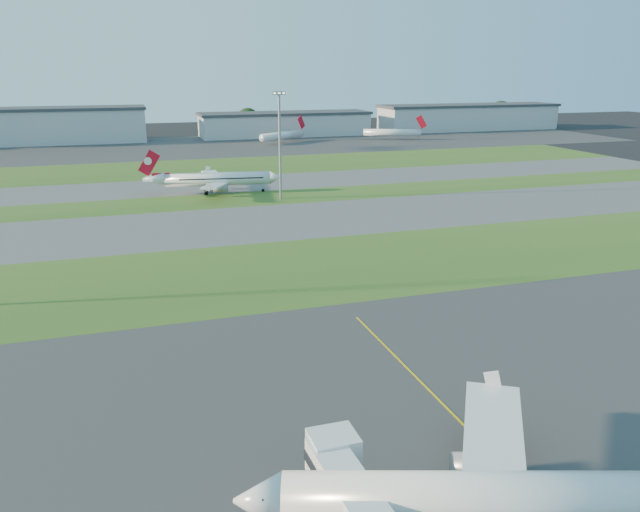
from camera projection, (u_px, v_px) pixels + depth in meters
name	position (u px, v px, depth m)	size (l,w,h in m)	color
ground	(431.00, 456.00, 51.83)	(700.00, 700.00, 0.00)	black
apron_near	(431.00, 456.00, 51.82)	(300.00, 70.00, 0.01)	#333335
grass_strip_a	(277.00, 271.00, 99.21)	(300.00, 34.00, 0.01)	#2F541C
taxiway_a	(239.00, 224.00, 129.28)	(300.00, 32.00, 0.01)	#515154
grass_strip_b	(219.00, 201.00, 152.06)	(300.00, 18.00, 0.01)	#2F541C
taxiway_b	(207.00, 185.00, 172.11)	(300.00, 26.00, 0.01)	#515154
grass_strip_c	(192.00, 168.00, 202.18)	(300.00, 40.00, 0.01)	#2F541C
apron_far	(175.00, 147.00, 256.85)	(400.00, 80.00, 0.01)	#333335
yellow_line	(483.00, 445.00, 53.30)	(0.25, 60.00, 0.02)	gold
airliner_parked	(516.00, 503.00, 40.22)	(35.58, 30.00, 11.48)	silver
airliner_taxiing	(217.00, 179.00, 160.30)	(32.99, 27.81, 10.33)	silver
mini_jet_near	(283.00, 135.00, 270.34)	(24.61, 17.54, 9.48)	silver
mini_jet_far	(393.00, 132.00, 282.57)	(27.25, 12.48, 9.48)	silver
light_mast_centre	(280.00, 138.00, 150.39)	(3.20, 0.70, 25.80)	gray
hangar_west	(61.00, 125.00, 268.73)	(71.40, 23.00, 15.20)	#A8AAB0
hangar_east	(285.00, 124.00, 298.77)	(81.60, 23.00, 11.20)	#A8AAB0
hangar_far_east	(468.00, 117.00, 327.94)	(96.90, 23.00, 13.20)	#A8AAB0
tree_mid_west	(121.00, 126.00, 286.64)	(9.90, 9.90, 10.80)	black
tree_mid_east	(248.00, 120.00, 306.77)	(11.55, 11.55, 12.60)	black
tree_east	(389.00, 118.00, 327.23)	(10.45, 10.45, 11.40)	black
tree_far_east	(501.00, 112.00, 351.12)	(12.65, 12.65, 13.80)	black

